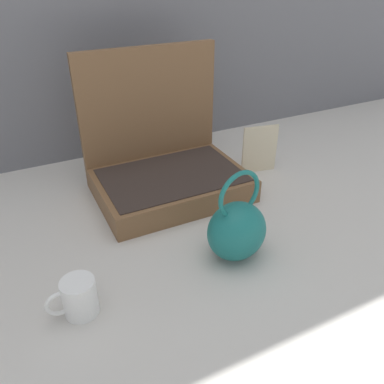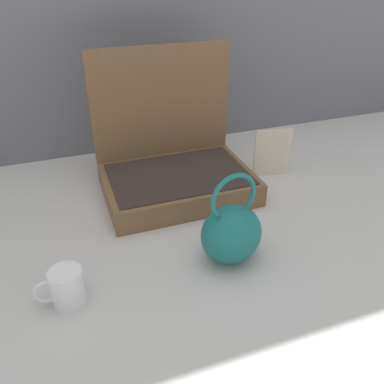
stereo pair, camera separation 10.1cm
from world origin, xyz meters
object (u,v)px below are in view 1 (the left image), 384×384
Objects in this scene: coffee_mug at (78,297)px; info_card_left at (260,149)px; teal_pouch_handbag at (237,229)px; open_suitcase at (165,163)px.

info_card_left is (0.69, 0.36, 0.04)m from coffee_mug.
info_card_left is at bearing 48.49° from teal_pouch_handbag.
teal_pouch_handbag is 1.44× the size of info_card_left.
info_card_left is (0.33, -0.03, -0.01)m from open_suitcase.
coffee_mug is at bearing -141.69° from info_card_left.
teal_pouch_handbag is at bearing 1.98° from coffee_mug.
coffee_mug is 0.64× the size of info_card_left.
open_suitcase is 4.23× the size of coffee_mug.
coffee_mug is (-0.39, -0.01, -0.04)m from teal_pouch_handbag.
coffee_mug is at bearing -178.02° from teal_pouch_handbag.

